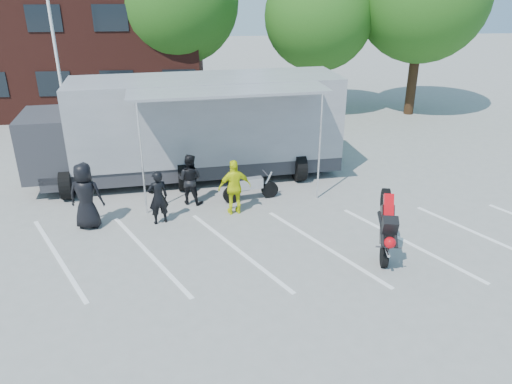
{
  "coord_description": "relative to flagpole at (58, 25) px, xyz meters",
  "views": [
    {
      "loc": [
        -0.25,
        -10.85,
        6.99
      ],
      "look_at": [
        0.79,
        1.92,
        1.3
      ],
      "focal_mm": 35.0,
      "sensor_mm": 36.0,
      "label": 1
    }
  ],
  "objects": [
    {
      "name": "tree_mid",
      "position": [
        11.24,
        5.0,
        -0.11
      ],
      "size": [
        5.44,
        5.44,
        7.68
      ],
      "color": "#382314",
      "rests_on": "ground"
    },
    {
      "name": "office_building",
      "position": [
        -3.76,
        8.0,
        -1.55
      ],
      "size": [
        18.0,
        8.0,
        7.0
      ],
      "primitive_type": "cube",
      "color": "#451C16",
      "rests_on": "ground"
    },
    {
      "name": "stunt_bike_rider",
      "position": [
        10.31,
        -9.46,
        -5.05
      ],
      "size": [
        1.14,
        1.87,
        2.05
      ],
      "primitive_type": null,
      "rotation": [
        0.0,
        0.0,
        -0.19
      ],
      "color": "black",
      "rests_on": "ground"
    },
    {
      "name": "parking_bay_lines",
      "position": [
        6.24,
        -9.0,
        -5.05
      ],
      "size": [
        18.09,
        13.33,
        0.01
      ],
      "primitive_type": "cube",
      "rotation": [
        0.0,
        0.0,
        0.52
      ],
      "color": "white",
      "rests_on": "ground"
    },
    {
      "name": "transporter_truck",
      "position": [
        5.17,
        -3.56,
        -5.05
      ],
      "size": [
        12.01,
        6.83,
        3.64
      ],
      "primitive_type": null,
      "rotation": [
        0.0,
        0.0,
        0.12
      ],
      "color": "gray",
      "rests_on": "ground"
    },
    {
      "name": "spectator_leather_c",
      "position": [
        5.07,
        -5.86,
        -4.21
      ],
      "size": [
        0.98,
        0.86,
        1.68
      ],
      "primitive_type": "imported",
      "rotation": [
        0.0,
        0.0,
        2.82
      ],
      "color": "black",
      "rests_on": "ground"
    },
    {
      "name": "parked_motorcycle",
      "position": [
        7.05,
        -5.8,
        -5.05
      ],
      "size": [
        2.03,
        1.07,
        1.01
      ],
      "primitive_type": null,
      "rotation": [
        0.0,
        0.0,
        1.8
      ],
      "color": "#AFAFB4",
      "rests_on": "ground"
    },
    {
      "name": "spectator_hivis",
      "position": [
        6.48,
        -6.72,
        -4.17
      ],
      "size": [
        1.1,
        0.63,
        1.76
      ],
      "primitive_type": "imported",
      "rotation": [
        0.0,
        0.0,
        3.35
      ],
      "color": "#E3EF0C",
      "rests_on": "ground"
    },
    {
      "name": "spectator_leather_a",
      "position": [
        2.13,
        -7.29,
        -4.05
      ],
      "size": [
        1.04,
        0.73,
        2.01
      ],
      "primitive_type": "imported",
      "rotation": [
        0.0,
        0.0,
        3.04
      ],
      "color": "black",
      "rests_on": "ground"
    },
    {
      "name": "spectator_leather_b",
      "position": [
        4.19,
        -7.2,
        -4.22
      ],
      "size": [
        0.72,
        0.6,
        1.67
      ],
      "primitive_type": "imported",
      "rotation": [
        0.0,
        0.0,
        3.53
      ],
      "color": "black",
      "rests_on": "ground"
    },
    {
      "name": "flagpole",
      "position": [
        0.0,
        0.0,
        0.0
      ],
      "size": [
        1.61,
        0.12,
        8.0
      ],
      "color": "white",
      "rests_on": "ground"
    },
    {
      "name": "ground",
      "position": [
        6.24,
        -10.0,
        -5.05
      ],
      "size": [
        100.0,
        100.0,
        0.0
      ],
      "primitive_type": "plane",
      "color": "gray",
      "rests_on": "ground"
    },
    {
      "name": "tree_left",
      "position": [
        4.24,
        6.0,
        0.51
      ],
      "size": [
        6.12,
        6.12,
        8.64
      ],
      "color": "#382314",
      "rests_on": "ground"
    }
  ]
}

